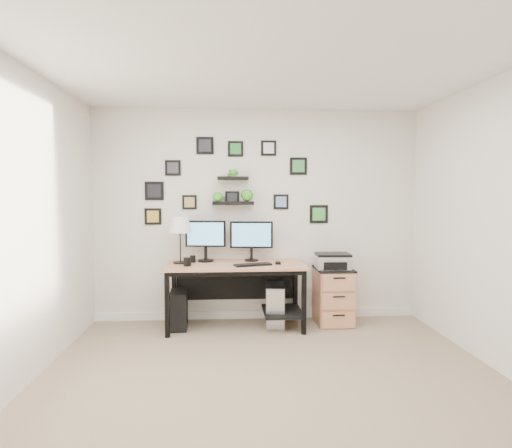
{
  "coord_description": "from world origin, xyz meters",
  "views": [
    {
      "loc": [
        -0.37,
        -3.29,
        1.56
      ],
      "look_at": [
        -0.03,
        1.83,
        1.2
      ],
      "focal_mm": 30.0,
      "sensor_mm": 36.0,
      "label": 1
    }
  ],
  "objects": [
    {
      "name": "room",
      "position": [
        0.0,
        1.98,
        0.05
      ],
      "size": [
        4.0,
        4.0,
        4.0
      ],
      "color": "tan",
      "rests_on": "ground"
    },
    {
      "name": "file_cabinet",
      "position": [
        0.9,
        1.72,
        0.34
      ],
      "size": [
        0.43,
        0.53,
        0.67
      ],
      "color": "tan",
      "rests_on": "ground"
    },
    {
      "name": "pen_cup",
      "position": [
        -0.78,
        1.77,
        0.79
      ],
      "size": [
        0.06,
        0.06,
        0.08
      ],
      "primitive_type": "cylinder",
      "color": "black",
      "rests_on": "desk"
    },
    {
      "name": "wall_decor",
      "position": [
        -0.3,
        1.93,
        1.66
      ],
      "size": [
        2.26,
        0.18,
        1.07
      ],
      "color": "black",
      "rests_on": "ground"
    },
    {
      "name": "keyboard",
      "position": [
        -0.08,
        1.51,
        0.76
      ],
      "size": [
        0.45,
        0.25,
        0.02
      ],
      "primitive_type": "cube",
      "rotation": [
        0.0,
        0.0,
        0.29
      ],
      "color": "black",
      "rests_on": "desk"
    },
    {
      "name": "table_lamp",
      "position": [
        -0.92,
        1.72,
        1.19
      ],
      "size": [
        0.27,
        0.27,
        0.55
      ],
      "color": "black",
      "rests_on": "desk"
    },
    {
      "name": "pc_tower_black",
      "position": [
        -0.94,
        1.67,
        0.22
      ],
      "size": [
        0.21,
        0.44,
        0.43
      ],
      "primitive_type": "cube",
      "rotation": [
        0.0,
        0.0,
        0.05
      ],
      "color": "black",
      "rests_on": "ground"
    },
    {
      "name": "mouse",
      "position": [
        0.21,
        1.59,
        0.76
      ],
      "size": [
        0.07,
        0.1,
        0.03
      ],
      "primitive_type": "cube",
      "rotation": [
        0.0,
        0.0,
        -0.08
      ],
      "color": "black",
      "rests_on": "desk"
    },
    {
      "name": "mug",
      "position": [
        -0.82,
        1.52,
        0.8
      ],
      "size": [
        0.09,
        0.09,
        0.1
      ],
      "primitive_type": "cylinder",
      "color": "black",
      "rests_on": "desk"
    },
    {
      "name": "monitor_left",
      "position": [
        -0.63,
        1.83,
        1.04
      ],
      "size": [
        0.48,
        0.21,
        0.49
      ],
      "color": "black",
      "rests_on": "desk"
    },
    {
      "name": "printer",
      "position": [
        0.89,
        1.7,
        0.76
      ],
      "size": [
        0.41,
        0.34,
        0.18
      ],
      "color": "silver",
      "rests_on": "file_cabinet"
    },
    {
      "name": "desk",
      "position": [
        -0.24,
        1.67,
        0.63
      ],
      "size": [
        1.6,
        0.7,
        0.75
      ],
      "color": "tan",
      "rests_on": "ground"
    },
    {
      "name": "pc_tower_grey",
      "position": [
        0.2,
        1.71,
        0.24
      ],
      "size": [
        0.27,
        0.51,
        0.48
      ],
      "color": "gray",
      "rests_on": "ground"
    },
    {
      "name": "monitor_right",
      "position": [
        -0.08,
        1.84,
        1.04
      ],
      "size": [
        0.52,
        0.18,
        0.48
      ],
      "color": "black",
      "rests_on": "desk"
    }
  ]
}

